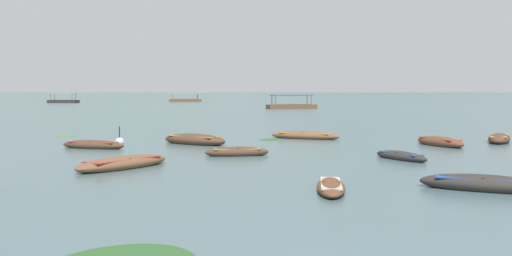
{
  "coord_description": "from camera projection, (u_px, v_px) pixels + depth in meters",
  "views": [
    {
      "loc": [
        -1.96,
        -7.98,
        3.09
      ],
      "look_at": [
        1.1,
        32.48,
        0.46
      ],
      "focal_mm": 40.68,
      "sensor_mm": 36.0,
      "label": 1
    }
  ],
  "objects": [
    {
      "name": "ground_plane",
      "position": [
        213.0,
        92.0,
        1500.89
      ],
      "size": [
        6000.0,
        6000.0,
        0.0
      ],
      "primitive_type": "plane",
      "color": "#476066"
    },
    {
      "name": "mountain_1",
      "position": [
        126.0,
        49.0,
        1916.69
      ],
      "size": [
        1137.83,
        1137.83,
        279.22
      ],
      "primitive_type": "cone",
      "color": "#56665B",
      "rests_on": "ground"
    },
    {
      "name": "mountain_2",
      "position": [
        377.0,
        39.0,
        2129.4
      ],
      "size": [
        1269.77,
        1269.77,
        387.73
      ],
      "primitive_type": "cone",
      "color": "#4C5B56",
      "rests_on": "ground"
    },
    {
      "name": "rowboat_0",
      "position": [
        93.0,
        145.0,
        31.03
      ],
      "size": [
        3.79,
        2.28,
        0.56
      ],
      "color": "#4C3323",
      "rests_on": "ground"
    },
    {
      "name": "rowboat_1",
      "position": [
        401.0,
        156.0,
        25.98
      ],
      "size": [
        2.02,
        3.23,
        0.47
      ],
      "color": "#2D2826",
      "rests_on": "ground"
    },
    {
      "name": "rowboat_2",
      "position": [
        305.0,
        136.0,
        37.28
      ],
      "size": [
        4.62,
        3.21,
        0.59
      ],
      "color": "brown",
      "rests_on": "ground"
    },
    {
      "name": "rowboat_3",
      "position": [
        484.0,
        184.0,
        17.96
      ],
      "size": [
        3.95,
        2.92,
        0.61
      ],
      "color": "#2D2826",
      "rests_on": "ground"
    },
    {
      "name": "rowboat_5",
      "position": [
        499.0,
        139.0,
        34.83
      ],
      "size": [
        3.14,
        4.29,
        0.65
      ],
      "color": "#4C3323",
      "rests_on": "ground"
    },
    {
      "name": "rowboat_6",
      "position": [
        194.0,
        140.0,
        33.56
      ],
      "size": [
        4.38,
        4.0,
        0.75
      ],
      "color": "#4C3323",
      "rests_on": "ground"
    },
    {
      "name": "rowboat_8",
      "position": [
        440.0,
        142.0,
        32.51
      ],
      "size": [
        2.11,
        4.05,
        0.65
      ],
      "color": "brown",
      "rests_on": "ground"
    },
    {
      "name": "rowboat_9",
      "position": [
        123.0,
        163.0,
        23.13
      ],
      "size": [
        3.94,
        4.35,
        0.59
      ],
      "color": "brown",
      "rests_on": "ground"
    },
    {
      "name": "rowboat_10",
      "position": [
        331.0,
        187.0,
        17.86
      ],
      "size": [
        1.43,
        3.39,
        0.39
      ],
      "color": "brown",
      "rests_on": "ground"
    },
    {
      "name": "rowboat_11",
      "position": [
        237.0,
        152.0,
        27.51
      ],
      "size": [
        3.1,
        1.13,
        0.54
      ],
      "color": "#4C3323",
      "rests_on": "ground"
    },
    {
      "name": "ferry_0",
      "position": [
        63.0,
        101.0,
        146.26
      ],
      "size": [
        7.7,
        4.23,
        2.54
      ],
      "color": "#2D2826",
      "rests_on": "ground"
    },
    {
      "name": "ferry_1",
      "position": [
        185.0,
        100.0,
        162.28
      ],
      "size": [
        9.23,
        4.37,
        2.54
      ],
      "color": "brown",
      "rests_on": "ground"
    },
    {
      "name": "ferry_2",
      "position": [
        291.0,
        106.0,
        98.95
      ],
      "size": [
        8.78,
        4.21,
        2.54
      ],
      "color": "brown",
      "rests_on": "ground"
    },
    {
      "name": "mooring_buoy",
      "position": [
        120.0,
        142.0,
        33.66
      ],
      "size": [
        0.52,
        0.52,
        1.17
      ],
      "color": "silver",
      "rests_on": "ground"
    },
    {
      "name": "weed_patch_0",
      "position": [
        66.0,
        136.0,
        39.21
      ],
      "size": [
        1.69,
        2.1,
        0.14
      ],
      "primitive_type": "ellipsoid",
      "rotation": [
        0.0,
        0.0,
        1.87
      ],
      "color": "#477033",
      "rests_on": "ground"
    },
    {
      "name": "weed_patch_1",
      "position": [
        272.0,
        140.0,
        36.29
      ],
      "size": [
        2.08,
        1.87,
        0.14
      ],
      "primitive_type": "ellipsoid",
      "rotation": [
        0.0,
        0.0,
        0.41
      ],
      "color": "#2D5628",
      "rests_on": "ground"
    },
    {
      "name": "weed_patch_2",
      "position": [
        441.0,
        141.0,
        35.34
      ],
      "size": [
        4.03,
        3.51,
        0.14
      ],
      "primitive_type": "ellipsoid",
      "rotation": [
        0.0,
        0.0,
        0.52
      ],
      "color": "#38662D",
      "rests_on": "ground"
    }
  ]
}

